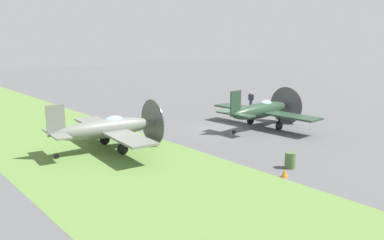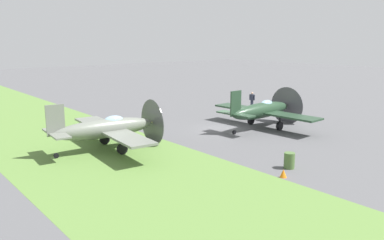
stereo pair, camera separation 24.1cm
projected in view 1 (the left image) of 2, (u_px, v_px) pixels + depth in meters
name	position (u px, v px, depth m)	size (l,w,h in m)	color
ground_plane	(224.00, 130.00, 31.41)	(160.00, 160.00, 0.00)	#515154
grass_verge	(97.00, 155.00, 24.44)	(120.00, 11.00, 0.01)	#567A38
airplane_lead	(262.00, 110.00, 31.87)	(9.73, 7.71, 3.47)	#233D28
airplane_wingman	(108.00, 128.00, 25.40)	(9.69, 7.68, 3.44)	slate
ground_crew_chief	(251.00, 100.00, 40.88)	(0.61, 0.38, 1.73)	#2D3342
fuel_drum	(290.00, 160.00, 21.99)	(0.60, 0.60, 0.90)	#476633
runway_marker_cone	(285.00, 173.00, 20.58)	(0.36, 0.36, 0.44)	orange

